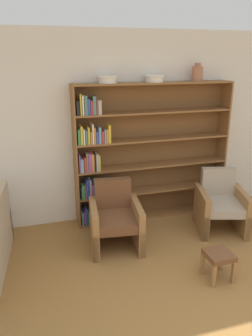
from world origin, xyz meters
TOP-DOWN VIEW (x-y plane):
  - wall_back at (0.00, 2.85)m, footprint 12.00×0.06m
  - bookshelf at (-0.18, 2.68)m, footprint 2.34×0.30m
  - bowl_brass at (-0.64, 2.66)m, footprint 0.27×0.27m
  - bowl_stoneware at (0.03, 2.66)m, footprint 0.27×0.27m
  - vase_tall at (0.68, 2.66)m, footprint 0.16×0.16m
  - armchair_leather at (-0.73, 1.97)m, footprint 0.72×0.75m
  - armchair_cushioned at (0.83, 1.97)m, footprint 0.80×0.83m
  - footstool at (0.19, 0.96)m, footprint 0.29×0.29m

SIDE VIEW (x-z plane):
  - footstool at x=0.19m, z-range 0.09..0.42m
  - armchair_leather at x=-0.73m, z-range -0.05..0.80m
  - armchair_cushioned at x=0.83m, z-range -0.05..0.80m
  - bookshelf at x=-0.18m, z-range -0.03..2.01m
  - wall_back at x=0.00m, z-range 0.00..2.75m
  - bowl_brass at x=-0.64m, z-range 2.05..2.15m
  - bowl_stoneware at x=0.03m, z-range 2.05..2.15m
  - vase_tall at x=0.68m, z-range 2.03..2.28m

